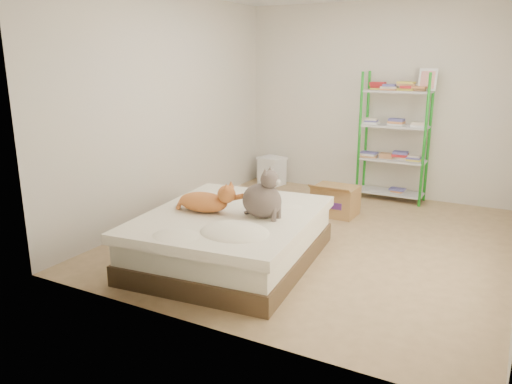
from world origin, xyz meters
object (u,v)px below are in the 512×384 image
Objects in this scene: grey_cat at (262,193)px; shelf_unit at (395,134)px; orange_cat at (203,200)px; cardboard_box at (335,200)px; bed at (232,237)px; white_bin at (272,171)px.

shelf_unit reaches higher than grey_cat.
cardboard_box is at bearing 66.04° from orange_cat.
orange_cat reaches higher than bed.
shelf_unit reaches higher than bed.
orange_cat is at bearing -107.15° from cardboard_box.
orange_cat is 0.59m from grey_cat.
bed is at bearing -70.74° from white_bin.
grey_cat is (0.31, 0.03, 0.46)m from bed.
shelf_unit reaches higher than cardboard_box.
bed is at bearing -105.82° from shelf_unit.
orange_cat is 2.06m from cardboard_box.
orange_cat is 0.33× the size of shelf_unit.
shelf_unit is at bearing 68.39° from bed.
bed is 3.85× the size of cardboard_box.
white_bin is at bearing 98.42° from orange_cat.
grey_cat is at bearing -65.16° from white_bin.
bed is 4.67× the size of white_bin.
orange_cat is at bearing -110.01° from shelf_unit.
orange_cat is 1.28× the size of grey_cat.
grey_cat is at bearing -91.00° from cardboard_box.
white_bin is at bearing 24.50° from grey_cat.
white_bin is at bearing 103.47° from bed.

